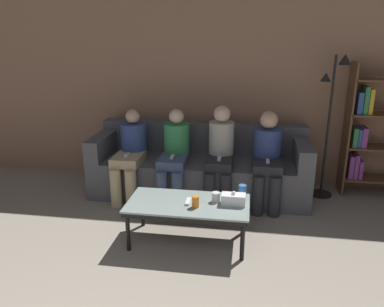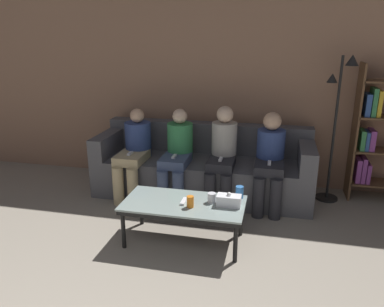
{
  "view_description": "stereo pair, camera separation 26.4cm",
  "coord_description": "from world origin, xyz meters",
  "px_view_note": "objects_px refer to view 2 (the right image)",
  "views": [
    {
      "loc": [
        0.58,
        -0.7,
        1.91
      ],
      "look_at": [
        0.0,
        3.03,
        0.71
      ],
      "focal_mm": 35.0,
      "sensor_mm": 36.0,
      "label": 1
    },
    {
      "loc": [
        0.84,
        -0.65,
        1.91
      ],
      "look_at": [
        0.0,
        3.03,
        0.71
      ],
      "focal_mm": 35.0,
      "sensor_mm": 36.0,
      "label": 2
    }
  ],
  "objects_px": {
    "coffee_table": "(184,206)",
    "standing_lamp": "(338,114)",
    "cup_far_center": "(212,198)",
    "seated_person_right_end": "(270,158)",
    "tissue_box": "(229,200)",
    "couch": "(203,169)",
    "seated_person_mid_left": "(177,152)",
    "seated_person_mid_right": "(223,153)",
    "cup_near_right": "(239,192)",
    "cup_near_left": "(190,202)",
    "game_remote": "(184,201)",
    "seated_person_left_end": "(135,150)"
  },
  "relations": [
    {
      "from": "coffee_table",
      "to": "standing_lamp",
      "type": "distance_m",
      "value": 2.1
    },
    {
      "from": "cup_far_center",
      "to": "seated_person_right_end",
      "type": "bearing_deg",
      "value": 61.71
    },
    {
      "from": "cup_far_center",
      "to": "tissue_box",
      "type": "distance_m",
      "value": 0.17
    },
    {
      "from": "couch",
      "to": "seated_person_mid_left",
      "type": "bearing_deg",
      "value": -139.15
    },
    {
      "from": "standing_lamp",
      "to": "seated_person_right_end",
      "type": "distance_m",
      "value": 0.92
    },
    {
      "from": "standing_lamp",
      "to": "seated_person_mid_right",
      "type": "height_order",
      "value": "standing_lamp"
    },
    {
      "from": "seated_person_mid_left",
      "to": "seated_person_right_end",
      "type": "relative_size",
      "value": 0.99
    },
    {
      "from": "couch",
      "to": "cup_near_right",
      "type": "height_order",
      "value": "couch"
    },
    {
      "from": "coffee_table",
      "to": "cup_near_left",
      "type": "relative_size",
      "value": 10.71
    },
    {
      "from": "cup_near_right",
      "to": "couch",
      "type": "bearing_deg",
      "value": 119.02
    },
    {
      "from": "couch",
      "to": "cup_far_center",
      "type": "relative_size",
      "value": 28.66
    },
    {
      "from": "game_remote",
      "to": "seated_person_right_end",
      "type": "xyz_separation_m",
      "value": [
        0.75,
        0.99,
        0.17
      ]
    },
    {
      "from": "coffee_table",
      "to": "seated_person_left_end",
      "type": "bearing_deg",
      "value": 131.52
    },
    {
      "from": "cup_far_center",
      "to": "seated_person_mid_left",
      "type": "height_order",
      "value": "seated_person_mid_left"
    },
    {
      "from": "tissue_box",
      "to": "seated_person_mid_left",
      "type": "distance_m",
      "value": 1.21
    },
    {
      "from": "standing_lamp",
      "to": "seated_person_mid_right",
      "type": "xyz_separation_m",
      "value": [
        -1.26,
        -0.36,
        -0.44
      ]
    },
    {
      "from": "standing_lamp",
      "to": "seated_person_mid_left",
      "type": "xyz_separation_m",
      "value": [
        -1.79,
        -0.37,
        -0.47
      ]
    },
    {
      "from": "cup_far_center",
      "to": "game_remote",
      "type": "relative_size",
      "value": 0.61
    },
    {
      "from": "game_remote",
      "to": "seated_person_mid_left",
      "type": "relative_size",
      "value": 0.14
    },
    {
      "from": "coffee_table",
      "to": "standing_lamp",
      "type": "relative_size",
      "value": 0.67
    },
    {
      "from": "coffee_table",
      "to": "cup_near_right",
      "type": "xyz_separation_m",
      "value": [
        0.5,
        0.22,
        0.1
      ]
    },
    {
      "from": "standing_lamp",
      "to": "cup_near_right",
      "type": "bearing_deg",
      "value": -130.81
    },
    {
      "from": "seated_person_left_end",
      "to": "seated_person_mid_right",
      "type": "distance_m",
      "value": 1.08
    },
    {
      "from": "coffee_table",
      "to": "tissue_box",
      "type": "xyz_separation_m",
      "value": [
        0.42,
        0.02,
        0.09
      ]
    },
    {
      "from": "standing_lamp",
      "to": "seated_person_mid_left",
      "type": "bearing_deg",
      "value": -168.32
    },
    {
      "from": "couch",
      "to": "game_remote",
      "type": "xyz_separation_m",
      "value": [
        0.05,
        -1.21,
        0.11
      ]
    },
    {
      "from": "tissue_box",
      "to": "game_remote",
      "type": "xyz_separation_m",
      "value": [
        -0.42,
        -0.02,
        -0.04
      ]
    },
    {
      "from": "cup_far_center",
      "to": "seated_person_left_end",
      "type": "bearing_deg",
      "value": 140.71
    },
    {
      "from": "cup_near_right",
      "to": "seated_person_mid_right",
      "type": "distance_m",
      "value": 0.83
    },
    {
      "from": "cup_far_center",
      "to": "seated_person_mid_right",
      "type": "height_order",
      "value": "seated_person_mid_right"
    },
    {
      "from": "cup_near_right",
      "to": "seated_person_right_end",
      "type": "height_order",
      "value": "seated_person_right_end"
    },
    {
      "from": "seated_person_mid_right",
      "to": "coffee_table",
      "type": "bearing_deg",
      "value": -102.28
    },
    {
      "from": "couch",
      "to": "seated_person_mid_left",
      "type": "xyz_separation_m",
      "value": [
        -0.27,
        -0.23,
        0.26
      ]
    },
    {
      "from": "tissue_box",
      "to": "seated_person_mid_left",
      "type": "relative_size",
      "value": 0.2
    },
    {
      "from": "couch",
      "to": "seated_person_mid_left",
      "type": "relative_size",
      "value": 2.43
    },
    {
      "from": "cup_near_left",
      "to": "tissue_box",
      "type": "relative_size",
      "value": 0.48
    },
    {
      "from": "coffee_table",
      "to": "seated_person_mid_left",
      "type": "xyz_separation_m",
      "value": [
        -0.32,
        0.97,
        0.21
      ]
    },
    {
      "from": "game_remote",
      "to": "seated_person_right_end",
      "type": "distance_m",
      "value": 1.25
    },
    {
      "from": "seated_person_left_end",
      "to": "coffee_table",
      "type": "bearing_deg",
      "value": -48.48
    },
    {
      "from": "cup_near_left",
      "to": "seated_person_mid_left",
      "type": "bearing_deg",
      "value": 110.86
    },
    {
      "from": "game_remote",
      "to": "seated_person_mid_right",
      "type": "relative_size",
      "value": 0.13
    },
    {
      "from": "tissue_box",
      "to": "seated_person_right_end",
      "type": "distance_m",
      "value": 1.03
    },
    {
      "from": "couch",
      "to": "standing_lamp",
      "type": "distance_m",
      "value": 1.7
    },
    {
      "from": "game_remote",
      "to": "seated_person_left_end",
      "type": "relative_size",
      "value": 0.14
    },
    {
      "from": "cup_far_center",
      "to": "game_remote",
      "type": "height_order",
      "value": "cup_far_center"
    },
    {
      "from": "cup_near_left",
      "to": "standing_lamp",
      "type": "bearing_deg",
      "value": 45.88
    },
    {
      "from": "standing_lamp",
      "to": "seated_person_mid_right",
      "type": "relative_size",
      "value": 1.51
    },
    {
      "from": "cup_near_right",
      "to": "seated_person_mid_left",
      "type": "relative_size",
      "value": 0.11
    },
    {
      "from": "tissue_box",
      "to": "seated_person_mid_left",
      "type": "height_order",
      "value": "seated_person_mid_left"
    },
    {
      "from": "cup_near_left",
      "to": "seated_person_right_end",
      "type": "xyz_separation_m",
      "value": [
        0.67,
        1.07,
        0.13
      ]
    }
  ]
}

